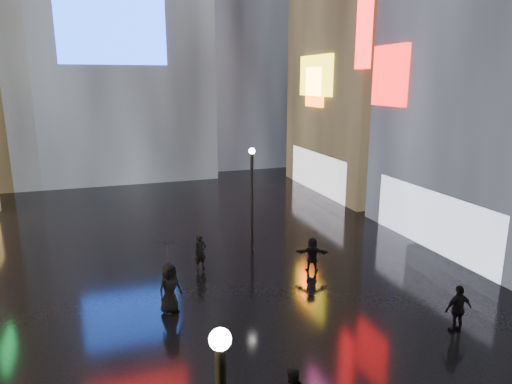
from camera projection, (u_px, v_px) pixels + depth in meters
name	position (u px, v px, depth m)	size (l,w,h in m)	color
ground	(204.00, 253.00, 22.55)	(140.00, 140.00, 0.00)	black
building_right_far	(383.00, 1.00, 33.40)	(10.28, 12.00, 28.00)	black
lamp_far	(252.00, 194.00, 22.28)	(0.30, 0.30, 5.20)	black
pedestrian_3	(458.00, 309.00, 15.36)	(0.99, 0.41, 1.69)	black
pedestrian_4	(170.00, 288.00, 16.66)	(0.93, 0.61, 1.91)	black
pedestrian_5	(312.00, 254.00, 20.31)	(1.46, 0.47, 1.58)	black
pedestrian_6	(201.00, 252.00, 20.54)	(0.58, 0.38, 1.60)	black
umbrella_2	(168.00, 252.00, 16.33)	(0.99, 1.01, 0.91)	black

